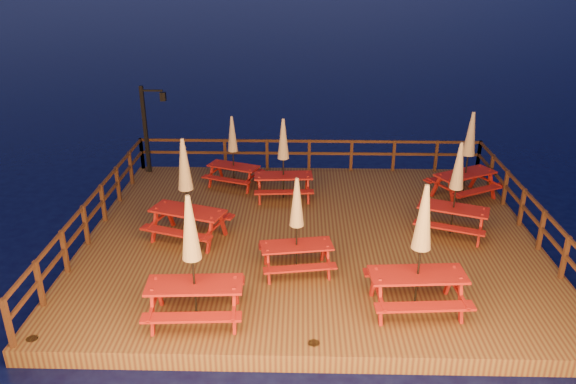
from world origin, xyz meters
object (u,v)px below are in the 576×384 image
picnic_table_0 (283,158)px  lamp_post (149,122)px  picnic_table_1 (456,188)px  picnic_table_2 (233,150)px

picnic_table_0 → lamp_post: bearing=151.1°
picnic_table_1 → picnic_table_2: size_ratio=1.11×
picnic_table_0 → picnic_table_2: size_ratio=1.09×
lamp_post → picnic_table_1: size_ratio=1.15×
picnic_table_0 → picnic_table_2: bearing=146.4°
picnic_table_0 → picnic_table_2: picnic_table_0 is taller
picnic_table_0 → picnic_table_1: 5.15m
lamp_post → picnic_table_0: 5.07m
lamp_post → picnic_table_2: bearing=-22.3°
lamp_post → picnic_table_1: bearing=-25.7°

